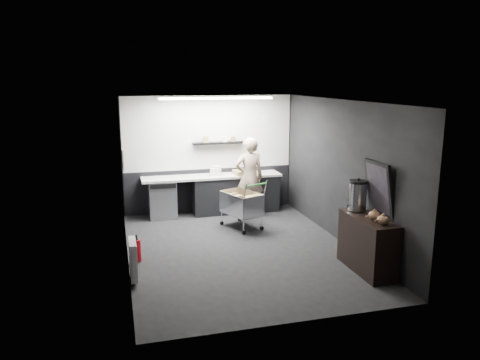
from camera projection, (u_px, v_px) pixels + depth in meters
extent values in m
plane|color=black|center=(239.00, 249.00, 8.62)|extent=(5.50, 5.50, 0.00)
plane|color=white|center=(239.00, 101.00, 8.05)|extent=(5.50, 5.50, 0.00)
plane|color=black|center=(209.00, 154.00, 10.93)|extent=(5.50, 0.00, 5.50)
plane|color=black|center=(297.00, 222.00, 5.74)|extent=(5.50, 0.00, 5.50)
plane|color=black|center=(124.00, 184.00, 7.83)|extent=(0.00, 5.50, 5.50)
plane|color=black|center=(341.00, 172.00, 8.84)|extent=(0.00, 5.50, 5.50)
cube|color=silver|center=(209.00, 133.00, 10.81)|extent=(3.95, 0.02, 1.70)
cube|color=black|center=(210.00, 189.00, 11.09)|extent=(3.95, 0.02, 1.00)
cube|color=black|center=(218.00, 143.00, 10.80)|extent=(1.20, 0.22, 0.04)
cylinder|color=white|center=(267.00, 118.00, 11.09)|extent=(0.20, 0.03, 0.20)
cube|color=white|center=(123.00, 159.00, 9.02)|extent=(0.02, 0.30, 0.40)
cube|color=red|center=(123.00, 156.00, 9.00)|extent=(0.02, 0.22, 0.10)
cube|color=white|center=(133.00, 259.00, 7.21)|extent=(0.10, 0.50, 0.60)
cube|color=white|center=(217.00, 98.00, 9.80)|extent=(2.40, 0.20, 0.04)
cube|color=black|center=(235.00, 194.00, 10.96)|extent=(2.00, 0.56, 0.85)
cube|color=silver|center=(212.00, 177.00, 10.72)|extent=(3.20, 0.60, 0.05)
cube|color=#9EA0A5|center=(162.00, 199.00, 10.53)|extent=(0.60, 0.58, 0.85)
cube|color=black|center=(163.00, 186.00, 10.17)|extent=(0.56, 0.02, 0.10)
imported|color=beige|center=(249.00, 177.00, 10.48)|extent=(0.66, 0.44, 1.81)
cube|color=silver|center=(241.00, 213.00, 9.81)|extent=(0.83, 1.00, 0.02)
cube|color=silver|center=(229.00, 204.00, 9.69)|extent=(0.33, 0.80, 0.45)
cube|color=silver|center=(254.00, 202.00, 9.83)|extent=(0.33, 0.80, 0.45)
cube|color=silver|center=(247.00, 208.00, 9.36)|extent=(0.52, 0.22, 0.45)
cube|color=silver|center=(236.00, 198.00, 10.15)|extent=(0.52, 0.22, 0.45)
cylinder|color=silver|center=(235.00, 226.00, 9.41)|extent=(0.02, 0.02, 0.30)
cylinder|color=silver|center=(258.00, 224.00, 9.53)|extent=(0.02, 0.02, 0.30)
cylinder|color=silver|center=(226.00, 215.00, 10.14)|extent=(0.02, 0.02, 0.30)
cylinder|color=silver|center=(247.00, 214.00, 10.26)|extent=(0.02, 0.02, 0.30)
cylinder|color=green|center=(248.00, 186.00, 9.21)|extent=(0.53, 0.23, 0.03)
cube|color=olive|center=(235.00, 203.00, 9.83)|extent=(0.34, 0.37, 0.38)
cube|color=olive|center=(250.00, 206.00, 9.69)|extent=(0.31, 0.34, 0.34)
cylinder|color=black|center=(235.00, 232.00, 9.44)|extent=(0.09, 0.06, 0.08)
cylinder|color=black|center=(226.00, 221.00, 10.17)|extent=(0.09, 0.06, 0.08)
cylinder|color=black|center=(258.00, 230.00, 9.56)|extent=(0.09, 0.06, 0.08)
cylinder|color=black|center=(247.00, 219.00, 10.29)|extent=(0.09, 0.06, 0.08)
cube|color=black|center=(367.00, 244.00, 7.57)|extent=(0.45, 1.21, 0.90)
cylinder|color=silver|center=(357.00, 196.00, 7.80)|extent=(0.30, 0.30, 0.46)
cylinder|color=black|center=(358.00, 182.00, 7.74)|extent=(0.30, 0.30, 0.04)
sphere|color=black|center=(358.00, 179.00, 7.74)|extent=(0.05, 0.05, 0.05)
ellipsoid|color=brown|center=(374.00, 215.00, 7.31)|extent=(0.18, 0.18, 0.14)
ellipsoid|color=brown|center=(383.00, 220.00, 7.08)|extent=(0.18, 0.18, 0.14)
cube|color=black|center=(380.00, 189.00, 7.47)|extent=(0.21, 0.70, 0.90)
cube|color=black|center=(378.00, 189.00, 7.46)|extent=(0.15, 0.60, 0.77)
cylinder|color=red|center=(137.00, 250.00, 7.96)|extent=(0.14, 0.14, 0.38)
cone|color=black|center=(136.00, 239.00, 7.92)|extent=(0.09, 0.09, 0.06)
cylinder|color=black|center=(136.00, 236.00, 7.91)|extent=(0.03, 0.03, 0.06)
cube|color=olive|center=(245.00, 172.00, 10.85)|extent=(0.52, 0.42, 0.10)
cylinder|color=silver|center=(217.00, 171.00, 10.72)|extent=(0.22, 0.22, 0.22)
cube|color=white|center=(215.00, 172.00, 10.66)|extent=(0.21, 0.17, 0.18)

